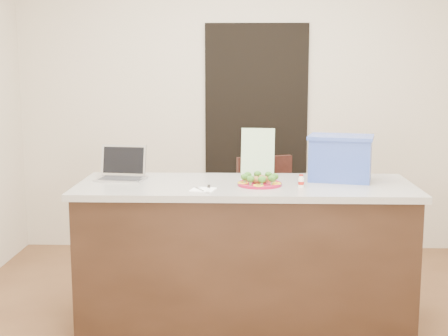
{
  "coord_description": "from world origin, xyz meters",
  "views": [
    {
      "loc": [
        -0.01,
        -3.52,
        1.64
      ],
      "look_at": [
        -0.13,
        0.2,
        1.02
      ],
      "focal_mm": 50.0,
      "sensor_mm": 36.0,
      "label": 1
    }
  ],
  "objects_px": {
    "chair": "(264,215)",
    "laptop": "(122,170)",
    "napkin": "(203,190)",
    "yogurt_bottle": "(301,182)",
    "island": "(245,255)",
    "plate": "(260,184)",
    "blue_box": "(341,158)"
  },
  "relations": [
    {
      "from": "chair",
      "to": "laptop",
      "type": "bearing_deg",
      "value": -169.87
    },
    {
      "from": "napkin",
      "to": "yogurt_bottle",
      "type": "xyz_separation_m",
      "value": [
        0.58,
        0.11,
        0.03
      ]
    },
    {
      "from": "island",
      "to": "plate",
      "type": "relative_size",
      "value": 7.7
    },
    {
      "from": "blue_box",
      "to": "napkin",
      "type": "bearing_deg",
      "value": -144.48
    },
    {
      "from": "napkin",
      "to": "laptop",
      "type": "height_order",
      "value": "laptop"
    },
    {
      "from": "laptop",
      "to": "plate",
      "type": "bearing_deg",
      "value": -5.59
    },
    {
      "from": "island",
      "to": "yogurt_bottle",
      "type": "bearing_deg",
      "value": -16.29
    },
    {
      "from": "island",
      "to": "napkin",
      "type": "height_order",
      "value": "napkin"
    },
    {
      "from": "napkin",
      "to": "island",
      "type": "bearing_deg",
      "value": 40.81
    },
    {
      "from": "plate",
      "to": "chair",
      "type": "height_order",
      "value": "chair"
    },
    {
      "from": "island",
      "to": "napkin",
      "type": "xyz_separation_m",
      "value": [
        -0.25,
        -0.21,
        0.46
      ]
    },
    {
      "from": "yogurt_bottle",
      "to": "plate",
      "type": "bearing_deg",
      "value": 170.94
    },
    {
      "from": "island",
      "to": "chair",
      "type": "bearing_deg",
      "value": 78.23
    },
    {
      "from": "blue_box",
      "to": "chair",
      "type": "bearing_deg",
      "value": 142.03
    },
    {
      "from": "laptop",
      "to": "chair",
      "type": "distance_m",
      "value": 1.17
    },
    {
      "from": "plate",
      "to": "chair",
      "type": "relative_size",
      "value": 0.28
    },
    {
      "from": "plate",
      "to": "laptop",
      "type": "relative_size",
      "value": 0.84
    },
    {
      "from": "island",
      "to": "laptop",
      "type": "distance_m",
      "value": 0.95
    },
    {
      "from": "plate",
      "to": "blue_box",
      "type": "distance_m",
      "value": 0.56
    },
    {
      "from": "island",
      "to": "chair",
      "type": "distance_m",
      "value": 0.72
    },
    {
      "from": "plate",
      "to": "chair",
      "type": "distance_m",
      "value": 0.85
    },
    {
      "from": "plate",
      "to": "blue_box",
      "type": "xyz_separation_m",
      "value": [
        0.51,
        0.19,
        0.13
      ]
    },
    {
      "from": "island",
      "to": "blue_box",
      "type": "xyz_separation_m",
      "value": [
        0.6,
        0.13,
        0.6
      ]
    },
    {
      "from": "napkin",
      "to": "blue_box",
      "type": "distance_m",
      "value": 0.92
    },
    {
      "from": "blue_box",
      "to": "chair",
      "type": "xyz_separation_m",
      "value": [
        -0.45,
        0.57,
        -0.51
      ]
    },
    {
      "from": "chair",
      "to": "napkin",
      "type": "bearing_deg",
      "value": -133.9
    },
    {
      "from": "yogurt_bottle",
      "to": "blue_box",
      "type": "xyz_separation_m",
      "value": [
        0.27,
        0.23,
        0.11
      ]
    },
    {
      "from": "laptop",
      "to": "blue_box",
      "type": "relative_size",
      "value": 0.71
    },
    {
      "from": "island",
      "to": "napkin",
      "type": "relative_size",
      "value": 15.43
    },
    {
      "from": "island",
      "to": "plate",
      "type": "distance_m",
      "value": 0.48
    },
    {
      "from": "island",
      "to": "laptop",
      "type": "height_order",
      "value": "laptop"
    },
    {
      "from": "blue_box",
      "to": "chair",
      "type": "height_order",
      "value": "blue_box"
    }
  ]
}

